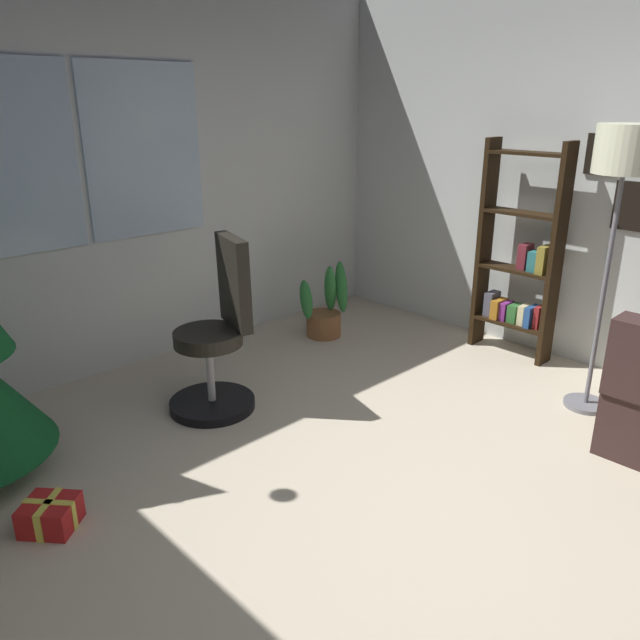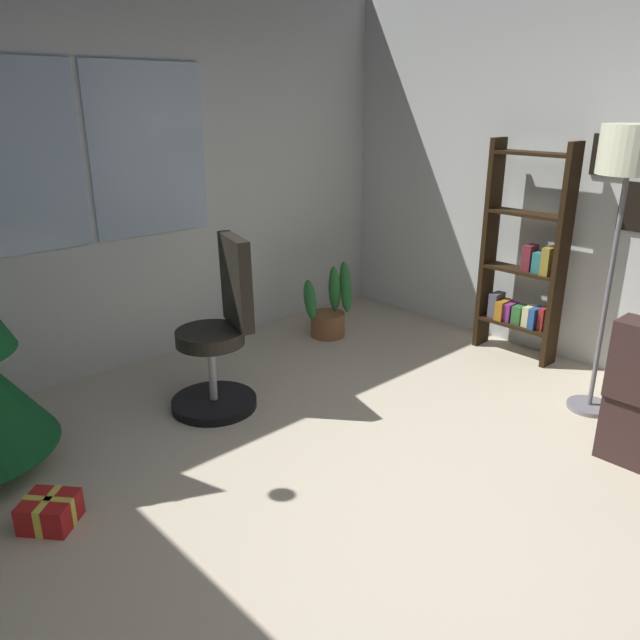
{
  "view_description": "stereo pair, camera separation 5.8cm",
  "coord_description": "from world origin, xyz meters",
  "px_view_note": "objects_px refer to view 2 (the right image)",
  "views": [
    {
      "loc": [
        -2.14,
        -1.2,
        1.94
      ],
      "look_at": [
        0.01,
        1.03,
        0.82
      ],
      "focal_mm": 34.7,
      "sensor_mm": 36.0,
      "label": 1
    },
    {
      "loc": [
        -2.1,
        -1.24,
        1.94
      ],
      "look_at": [
        0.01,
        1.03,
        0.82
      ],
      "focal_mm": 34.7,
      "sensor_mm": 36.0,
      "label": 2
    }
  ],
  "objects_px": {
    "office_chair": "(220,342)",
    "potted_plant": "(329,311)",
    "gift_box_red": "(50,512)",
    "floor_lamp": "(628,172)",
    "bookshelf": "(524,263)"
  },
  "relations": [
    {
      "from": "office_chair",
      "to": "potted_plant",
      "type": "height_order",
      "value": "office_chair"
    },
    {
      "from": "office_chair",
      "to": "potted_plant",
      "type": "relative_size",
      "value": 1.76
    },
    {
      "from": "gift_box_red",
      "to": "floor_lamp",
      "type": "xyz_separation_m",
      "value": [
        3.05,
        -1.23,
        1.46
      ]
    },
    {
      "from": "floor_lamp",
      "to": "potted_plant",
      "type": "bearing_deg",
      "value": 99.09
    },
    {
      "from": "office_chair",
      "to": "potted_plant",
      "type": "bearing_deg",
      "value": 17.64
    },
    {
      "from": "gift_box_red",
      "to": "floor_lamp",
      "type": "height_order",
      "value": "floor_lamp"
    },
    {
      "from": "gift_box_red",
      "to": "office_chair",
      "type": "height_order",
      "value": "office_chair"
    },
    {
      "from": "office_chair",
      "to": "bookshelf",
      "type": "relative_size",
      "value": 0.68
    },
    {
      "from": "gift_box_red",
      "to": "office_chair",
      "type": "xyz_separation_m",
      "value": [
        1.31,
        0.46,
        0.38
      ]
    },
    {
      "from": "bookshelf",
      "to": "potted_plant",
      "type": "height_order",
      "value": "bookshelf"
    },
    {
      "from": "gift_box_red",
      "to": "bookshelf",
      "type": "distance_m",
      "value": 3.61
    },
    {
      "from": "floor_lamp",
      "to": "gift_box_red",
      "type": "bearing_deg",
      "value": 158.08
    },
    {
      "from": "gift_box_red",
      "to": "potted_plant",
      "type": "xyz_separation_m",
      "value": [
        2.71,
        0.9,
        0.15
      ]
    },
    {
      "from": "bookshelf",
      "to": "office_chair",
      "type": "bearing_deg",
      "value": 158.95
    },
    {
      "from": "potted_plant",
      "to": "floor_lamp",
      "type": "bearing_deg",
      "value": -80.91
    }
  ]
}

